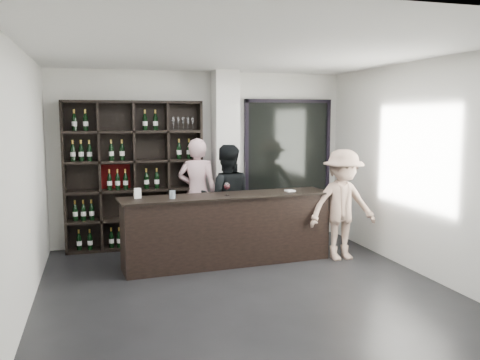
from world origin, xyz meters
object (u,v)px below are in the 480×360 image
object	(u,v)px
wine_shelf	(134,176)
taster_pink	(197,193)
customer	(343,205)
taster_black	(226,199)
tasting_counter	(228,229)

from	to	relation	value
wine_shelf	taster_pink	bearing A→B (deg)	-9.37
wine_shelf	taster_pink	world-z (taller)	wine_shelf
wine_shelf	taster_pink	xyz separation A→B (m)	(1.00, -0.17, -0.30)
customer	taster_black	bearing A→B (deg)	149.01
tasting_counter	taster_black	size ratio (longest dim) A/B	1.82
taster_pink	tasting_counter	bearing A→B (deg)	124.52
taster_black	tasting_counter	bearing A→B (deg)	87.81
wine_shelf	taster_black	world-z (taller)	wine_shelf
tasting_counter	customer	world-z (taller)	customer
wine_shelf	tasting_counter	size ratio (longest dim) A/B	0.77
wine_shelf	taster_black	xyz separation A→B (m)	(1.37, -0.64, -0.34)
wine_shelf	tasting_counter	bearing A→B (deg)	-46.19
taster_pink	customer	distance (m)	2.37
tasting_counter	customer	distance (m)	1.76
tasting_counter	taster_black	distance (m)	0.75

